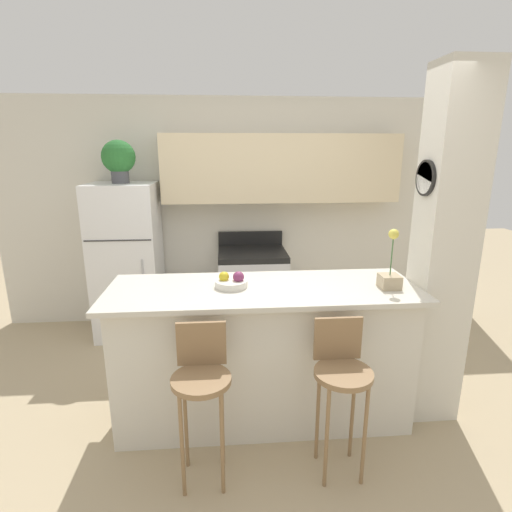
% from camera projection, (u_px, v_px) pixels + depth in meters
% --- Properties ---
extents(ground_plane, '(14.00, 14.00, 0.00)m').
position_uv_depth(ground_plane, '(263.00, 414.00, 3.10)').
color(ground_plane, tan).
extents(wall_back, '(5.60, 0.38, 2.55)m').
position_uv_depth(wall_back, '(260.00, 195.00, 4.52)').
color(wall_back, silver).
rests_on(wall_back, ground_plane).
extents(pillar_right, '(0.38, 0.32, 2.55)m').
position_uv_depth(pillar_right, '(443.00, 253.00, 2.84)').
color(pillar_right, silver).
rests_on(pillar_right, ground_plane).
extents(counter_bar, '(2.21, 0.76, 1.04)m').
position_uv_depth(counter_bar, '(263.00, 353.00, 2.97)').
color(counter_bar, silver).
rests_on(counter_bar, ground_plane).
extents(refrigerator, '(0.68, 0.65, 1.66)m').
position_uv_depth(refrigerator, '(128.00, 261.00, 4.29)').
color(refrigerator, white).
rests_on(refrigerator, ground_plane).
extents(stove_range, '(0.74, 0.65, 1.07)m').
position_uv_depth(stove_range, '(252.00, 290.00, 4.49)').
color(stove_range, silver).
rests_on(stove_range, ground_plane).
extents(bar_stool_left, '(0.35, 0.35, 0.99)m').
position_uv_depth(bar_stool_left, '(202.00, 381.00, 2.36)').
color(bar_stool_left, olive).
rests_on(bar_stool_left, ground_plane).
extents(bar_stool_right, '(0.35, 0.35, 0.99)m').
position_uv_depth(bar_stool_right, '(341.00, 375.00, 2.43)').
color(bar_stool_right, olive).
rests_on(bar_stool_right, ground_plane).
extents(potted_plant_on_fridge, '(0.33, 0.33, 0.43)m').
position_uv_depth(potted_plant_on_fridge, '(119.00, 159.00, 4.01)').
color(potted_plant_on_fridge, '#4C4C51').
rests_on(potted_plant_on_fridge, refrigerator).
extents(orchid_vase, '(0.14, 0.14, 0.42)m').
position_uv_depth(orchid_vase, '(390.00, 274.00, 2.79)').
color(orchid_vase, tan).
rests_on(orchid_vase, counter_bar).
extents(fruit_bowl, '(0.23, 0.23, 0.12)m').
position_uv_depth(fruit_bowl, '(232.00, 282.00, 2.83)').
color(fruit_bowl, silver).
rests_on(fruit_bowl, counter_bar).
extents(trash_bin, '(0.28, 0.28, 0.38)m').
position_uv_depth(trash_bin, '(181.00, 322.00, 4.30)').
color(trash_bin, black).
rests_on(trash_bin, ground_plane).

